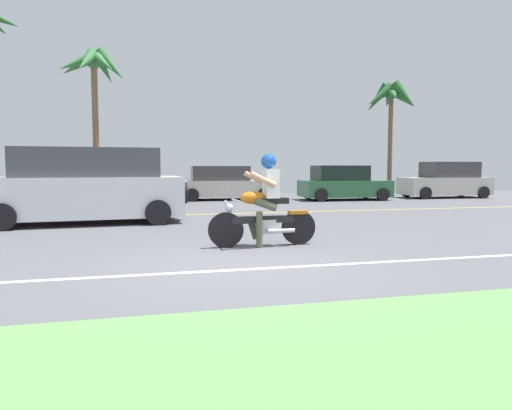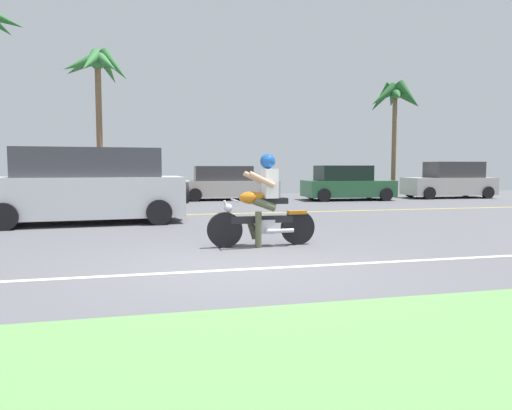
{
  "view_description": "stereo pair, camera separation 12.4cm",
  "coord_description": "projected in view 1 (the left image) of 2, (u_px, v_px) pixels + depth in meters",
  "views": [
    {
      "loc": [
        -1.44,
        -6.65,
        1.46
      ],
      "look_at": [
        0.96,
        3.0,
        0.65
      ],
      "focal_mm": 32.99,
      "sensor_mm": 36.0,
      "label": 1
    },
    {
      "loc": [
        -1.32,
        -6.68,
        1.46
      ],
      "look_at": [
        0.96,
        3.0,
        0.65
      ],
      "focal_mm": 32.99,
      "sensor_mm": 36.0,
      "label": 2
    }
  ],
  "objects": [
    {
      "name": "parked_car_1",
      "position": [
        111.0,
        184.0,
        18.22
      ],
      "size": [
        4.17,
        1.82,
        1.68
      ],
      "color": "#AD1E1E",
      "rests_on": "ground"
    },
    {
      "name": "lane_line_far",
      "position": [
        188.0,
        215.0,
        14.34
      ],
      "size": [
        50.4,
        0.12,
        0.01
      ],
      "primitive_type": "cube",
      "color": "yellow",
      "rests_on": "ground"
    },
    {
      "name": "grass_median",
      "position": [
        381.0,
        396.0,
        2.93
      ],
      "size": [
        56.0,
        3.8,
        0.06
      ],
      "primitive_type": "cube",
      "color": "#5B8C4C",
      "rests_on": "ground"
    },
    {
      "name": "palm_tree_2",
      "position": [
        94.0,
        71.0,
        20.13
      ],
      "size": [
        2.98,
        3.05,
        6.58
      ],
      "color": "brown",
      "rests_on": "ground"
    },
    {
      "name": "parked_car_3",
      "position": [
        343.0,
        184.0,
        20.69
      ],
      "size": [
        3.93,
        2.19,
        1.51
      ],
      "color": "#2D663D",
      "rests_on": "ground"
    },
    {
      "name": "suv_nearby",
      "position": [
        86.0,
        187.0,
        12.11
      ],
      "size": [
        5.14,
        2.45,
        1.94
      ],
      "color": "silver",
      "rests_on": "ground"
    },
    {
      "name": "motorcyclist",
      "position": [
        264.0,
        207.0,
        8.62
      ],
      "size": [
        2.03,
        0.66,
        1.7
      ],
      "color": "black",
      "rests_on": "ground"
    },
    {
      "name": "lane_line_near",
      "position": [
        245.0,
        269.0,
        6.68
      ],
      "size": [
        50.4,
        0.12,
        0.01
      ],
      "primitive_type": "cube",
      "color": "silver",
      "rests_on": "ground"
    },
    {
      "name": "parked_car_4",
      "position": [
        446.0,
        181.0,
        22.18
      ],
      "size": [
        4.16,
        1.99,
        1.69
      ],
      "color": "beige",
      "rests_on": "ground"
    },
    {
      "name": "parked_car_2",
      "position": [
        224.0,
        184.0,
        20.82
      ],
      "size": [
        4.36,
        2.18,
        1.49
      ],
      "color": "beige",
      "rests_on": "ground"
    },
    {
      "name": "ground",
      "position": [
        211.0,
        238.0,
        9.8
      ],
      "size": [
        56.0,
        30.0,
        0.04
      ],
      "primitive_type": "cube",
      "color": "#545459"
    },
    {
      "name": "palm_tree_1",
      "position": [
        391.0,
        100.0,
        23.37
      ],
      "size": [
        3.13,
        3.11,
        5.7
      ],
      "color": "brown",
      "rests_on": "ground"
    }
  ]
}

